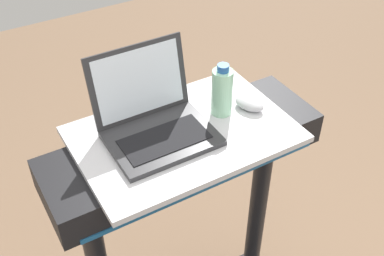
% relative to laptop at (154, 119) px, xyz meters
% --- Properties ---
extents(desk_board, '(0.66, 0.44, 0.02)m').
position_rel_laptop_xyz_m(desk_board, '(0.08, -0.04, -0.06)').
color(desk_board, silver).
rests_on(desk_board, treadmill_base).
extents(laptop, '(0.32, 0.29, 0.25)m').
position_rel_laptop_xyz_m(laptop, '(0.00, 0.00, 0.00)').
color(laptop, '#2D2D30').
rests_on(laptop, desk_board).
extents(computer_mouse, '(0.10, 0.12, 0.03)m').
position_rel_laptop_xyz_m(computer_mouse, '(0.32, -0.05, -0.03)').
color(computer_mouse, '#B2B2B7').
rests_on(computer_mouse, desk_board).
extents(water_bottle, '(0.07, 0.07, 0.18)m').
position_rel_laptop_xyz_m(water_bottle, '(0.23, -0.02, 0.03)').
color(water_bottle, '#9EDBB2').
rests_on(water_bottle, desk_board).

